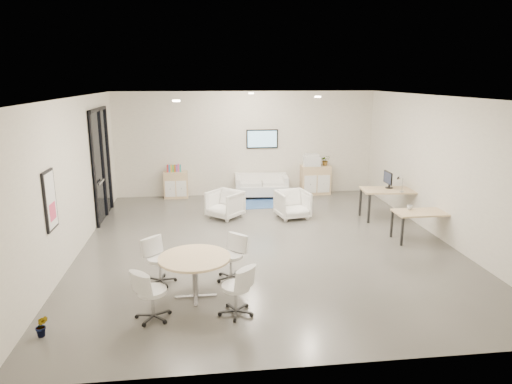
{
  "coord_description": "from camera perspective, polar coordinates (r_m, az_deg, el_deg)",
  "views": [
    {
      "loc": [
        -1.37,
        -9.49,
        3.58
      ],
      "look_at": [
        -0.18,
        0.4,
        1.09
      ],
      "focal_mm": 32.0,
      "sensor_mm": 36.0,
      "label": 1
    }
  ],
  "objects": [
    {
      "name": "desk_rear",
      "position": [
        12.32,
        16.53,
        -0.05
      ],
      "size": [
        1.56,
        0.88,
        0.78
      ],
      "rotation": [
        0.0,
        0.0,
        -0.09
      ],
      "color": "tan",
      "rests_on": "room_shell"
    },
    {
      "name": "room_shell",
      "position": [
        9.79,
        1.33,
        2.39
      ],
      "size": [
        9.6,
        10.6,
        4.8
      ],
      "color": "#52504A",
      "rests_on": "ground"
    },
    {
      "name": "ceiling_spots",
      "position": [
        10.4,
        -0.4,
        11.85
      ],
      "size": [
        3.14,
        4.14,
        0.03
      ],
      "color": "#FFEAC6",
      "rests_on": "room_shell"
    },
    {
      "name": "plant_floor",
      "position": [
        7.44,
        -25.14,
        -15.53
      ],
      "size": [
        0.22,
        0.35,
        0.14
      ],
      "primitive_type": "imported",
      "rotation": [
        0.0,
        0.0,
        0.14
      ],
      "color": "#3F7F3F",
      "rests_on": "room_shell"
    },
    {
      "name": "desk_front",
      "position": [
        10.9,
        20.19,
        -2.67
      ],
      "size": [
        1.29,
        0.65,
        0.67
      ],
      "rotation": [
        0.0,
        0.0,
        -0.0
      ],
      "color": "tan",
      "rests_on": "room_shell"
    },
    {
      "name": "armchair_right",
      "position": [
        11.97,
        4.59,
        -1.39
      ],
      "size": [
        0.91,
        0.87,
        0.8
      ],
      "primitive_type": "imported",
      "rotation": [
        0.0,
        0.0,
        0.2
      ],
      "color": "silver",
      "rests_on": "room_shell"
    },
    {
      "name": "printer",
      "position": [
        14.38,
        6.96,
        3.99
      ],
      "size": [
        0.57,
        0.49,
        0.37
      ],
      "rotation": [
        0.0,
        0.0,
        -0.1
      ],
      "color": "white",
      "rests_on": "sideboard_right"
    },
    {
      "name": "monitor",
      "position": [
        12.37,
        16.19,
        1.54
      ],
      "size": [
        0.2,
        0.5,
        0.44
      ],
      "color": "black",
      "rests_on": "desk_rear"
    },
    {
      "name": "artwork",
      "position": [
        8.55,
        -24.34,
        -0.98
      ],
      "size": [
        0.05,
        0.54,
        1.04
      ],
      "color": "black",
      "rests_on": "room_shell"
    },
    {
      "name": "blue_rug",
      "position": [
        13.39,
        1.33,
        -1.42
      ],
      "size": [
        1.63,
        1.15,
        0.01
      ],
      "primitive_type": "cube",
      "rotation": [
        0.0,
        0.0,
        0.08
      ],
      "color": "#2E4A8C",
      "rests_on": "room_shell"
    },
    {
      "name": "wall_tv",
      "position": [
        14.2,
        0.77,
        6.65
      ],
      "size": [
        0.98,
        0.06,
        0.58
      ],
      "color": "black",
      "rests_on": "room_shell"
    },
    {
      "name": "round_table",
      "position": [
        7.67,
        -7.68,
        -8.61
      ],
      "size": [
        1.19,
        1.19,
        0.73
      ],
      "color": "tan",
      "rests_on": "room_shell"
    },
    {
      "name": "sideboard_left",
      "position": [
        14.16,
        -9.98,
        0.88
      ],
      "size": [
        0.72,
        0.38,
        0.81
      ],
      "color": "tan",
      "rests_on": "room_shell"
    },
    {
      "name": "plant_cabinet",
      "position": [
        14.47,
        8.66,
        3.79
      ],
      "size": [
        0.29,
        0.32,
        0.25
      ],
      "primitive_type": "imported",
      "rotation": [
        0.0,
        0.0,
        0.03
      ],
      "color": "#3F7F3F",
      "rests_on": "sideboard_right"
    },
    {
      "name": "books",
      "position": [
        14.06,
        -10.21,
        2.93
      ],
      "size": [
        0.42,
        0.14,
        0.22
      ],
      "color": "red",
      "rests_on": "sideboard_left"
    },
    {
      "name": "glass_door",
      "position": [
        12.45,
        -18.78,
        3.7
      ],
      "size": [
        0.09,
        1.9,
        2.85
      ],
      "color": "black",
      "rests_on": "room_shell"
    },
    {
      "name": "meeting_chairs",
      "position": [
        7.76,
        -7.63,
        -10.19
      ],
      "size": [
        2.09,
        2.09,
        0.82
      ],
      "color": "white",
      "rests_on": "room_shell"
    },
    {
      "name": "cup",
      "position": [
        10.92,
        18.69,
        -1.78
      ],
      "size": [
        0.16,
        0.14,
        0.13
      ],
      "primitive_type": "imported",
      "rotation": [
        0.0,
        0.0,
        0.34
      ],
      "color": "white",
      "rests_on": "desk_front"
    },
    {
      "name": "armchair_left",
      "position": [
        11.99,
        -3.9,
        -1.38
      ],
      "size": [
        1.06,
        1.05,
        0.79
      ],
      "primitive_type": "imported",
      "rotation": [
        0.0,
        0.0,
        -0.74
      ],
      "color": "silver",
      "rests_on": "room_shell"
    },
    {
      "name": "sideboard_right",
      "position": [
        14.53,
        7.44,
        1.53
      ],
      "size": [
        0.92,
        0.44,
        0.92
      ],
      "color": "tan",
      "rests_on": "room_shell"
    },
    {
      "name": "loveseat",
      "position": [
        14.09,
        0.7,
        0.7
      ],
      "size": [
        1.66,
        0.91,
        0.6
      ],
      "rotation": [
        0.0,
        0.0,
        -0.07
      ],
      "color": "silver",
      "rests_on": "room_shell"
    }
  ]
}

